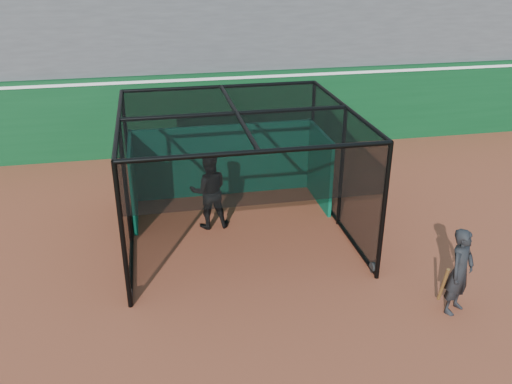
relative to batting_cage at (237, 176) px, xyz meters
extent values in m
plane|color=brown|center=(-0.08, -2.86, -1.42)|extent=(120.00, 120.00, 0.00)
cube|color=#0A3C1B|center=(-0.08, 5.64, -0.17)|extent=(50.00, 0.45, 2.50)
cube|color=white|center=(-0.08, 5.64, 0.93)|extent=(50.00, 0.50, 0.08)
cube|color=#4C4C4F|center=(-0.08, 9.52, 2.45)|extent=(50.00, 7.85, 7.75)
cube|color=#085037|center=(0.00, 2.21, -0.47)|extent=(4.69, 0.10, 1.90)
cylinder|color=black|center=(-2.41, -2.16, -1.31)|extent=(0.08, 0.22, 0.22)
cylinder|color=black|center=(2.41, -2.16, -1.31)|extent=(0.08, 0.22, 0.22)
cylinder|color=black|center=(-2.41, 2.13, -1.31)|extent=(0.08, 0.22, 0.22)
cylinder|color=black|center=(2.41, 2.13, -1.31)|extent=(0.08, 0.22, 0.22)
imported|color=black|center=(-0.59, 0.47, -0.52)|extent=(0.88, 0.69, 1.82)
imported|color=black|center=(3.36, -3.62, -0.60)|extent=(0.72, 0.66, 1.65)
cylinder|color=#593819|center=(3.11, -3.57, -0.87)|extent=(0.14, 0.32, 0.82)
camera|label=1|loc=(-1.73, -10.82, 4.65)|focal=38.00mm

